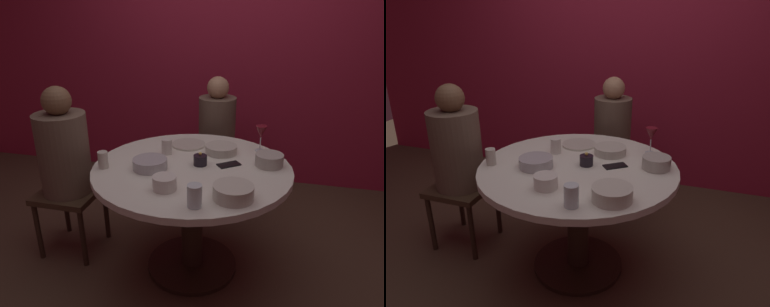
{
  "view_description": "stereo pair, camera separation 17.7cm",
  "coord_description": "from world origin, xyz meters",
  "views": [
    {
      "loc": [
        0.47,
        -1.92,
        1.62
      ],
      "look_at": [
        0.0,
        0.0,
        0.83
      ],
      "focal_mm": 33.1,
      "sensor_mm": 36.0,
      "label": 1
    },
    {
      "loc": [
        0.64,
        -1.87,
        1.62
      ],
      "look_at": [
        0.0,
        0.0,
        0.83
      ],
      "focal_mm": 33.1,
      "sensor_mm": 36.0,
      "label": 2
    }
  ],
  "objects": [
    {
      "name": "candle_holder",
      "position": [
        0.05,
        0.02,
        0.78
      ],
      "size": [
        0.08,
        0.08,
        0.09
      ],
      "color": "black",
      "rests_on": "dining_table"
    },
    {
      "name": "bowl_serving_large",
      "position": [
        -0.23,
        -0.1,
        0.78
      ],
      "size": [
        0.21,
        0.21,
        0.06
      ],
      "primitive_type": "cylinder",
      "color": "#B7B7BC",
      "rests_on": "dining_table"
    },
    {
      "name": "seated_diner_left",
      "position": [
        -0.88,
        0.0,
        0.73
      ],
      "size": [
        0.4,
        0.4,
        1.19
      ],
      "rotation": [
        0.0,
        0.0,
        6.28
      ],
      "color": "#3F2D1E",
      "rests_on": "ground"
    },
    {
      "name": "ground_plane",
      "position": [
        0.0,
        0.0,
        0.0
      ],
      "size": [
        8.0,
        8.0,
        0.0
      ],
      "primitive_type": "plane",
      "color": "#4C3828"
    },
    {
      "name": "cup_near_candle",
      "position": [
        -0.21,
        0.15,
        0.8
      ],
      "size": [
        0.07,
        0.07,
        0.1
      ],
      "primitive_type": "cylinder",
      "color": "silver",
      "rests_on": "dining_table"
    },
    {
      "name": "bowl_salad_center",
      "position": [
        0.3,
        -0.35,
        0.78
      ],
      "size": [
        0.21,
        0.21,
        0.07
      ],
      "primitive_type": "cylinder",
      "color": "beige",
      "rests_on": "dining_table"
    },
    {
      "name": "seated_diner_back",
      "position": [
        0.0,
        0.89,
        0.71
      ],
      "size": [
        0.4,
        0.4,
        1.14
      ],
      "rotation": [
        0.0,
        0.0,
        4.71
      ],
      "color": "#3F2D1E",
      "rests_on": "ground"
    },
    {
      "name": "bowl_small_white",
      "position": [
        0.46,
        0.11,
        0.78
      ],
      "size": [
        0.17,
        0.17,
        0.07
      ],
      "primitive_type": "cylinder",
      "color": "#B2ADA3",
      "rests_on": "dining_table"
    },
    {
      "name": "bowl_rice_portion",
      "position": [
        0.14,
        0.25,
        0.77
      ],
      "size": [
        0.21,
        0.21,
        0.05
      ],
      "primitive_type": "cylinder",
      "color": "beige",
      "rests_on": "dining_table"
    },
    {
      "name": "back_wall",
      "position": [
        0.0,
        1.53,
        1.3
      ],
      "size": [
        6.0,
        0.1,
        2.6
      ],
      "primitive_type": "cube",
      "color": "maroon",
      "rests_on": "ground"
    },
    {
      "name": "dining_table",
      "position": [
        0.0,
        0.0,
        0.57
      ],
      "size": [
        1.21,
        1.21,
        0.75
      ],
      "color": "silver",
      "rests_on": "ground"
    },
    {
      "name": "wine_glass",
      "position": [
        0.39,
        0.35,
        0.88
      ],
      "size": [
        0.08,
        0.08,
        0.18
      ],
      "color": "silver",
      "rests_on": "dining_table"
    },
    {
      "name": "bowl_sauce_side",
      "position": [
        -0.07,
        -0.33,
        0.78
      ],
      "size": [
        0.13,
        0.13,
        0.07
      ],
      "primitive_type": "cylinder",
      "color": "silver",
      "rests_on": "dining_table"
    },
    {
      "name": "cup_by_right_diner",
      "position": [
        0.13,
        -0.47,
        0.8
      ],
      "size": [
        0.07,
        0.07,
        0.11
      ],
      "primitive_type": "cylinder",
      "color": "silver",
      "rests_on": "dining_table"
    },
    {
      "name": "cup_by_left_diner",
      "position": [
        -0.51,
        -0.15,
        0.8
      ],
      "size": [
        0.06,
        0.06,
        0.1
      ],
      "primitive_type": "cylinder",
      "color": "beige",
      "rests_on": "dining_table"
    },
    {
      "name": "cell_phone",
      "position": [
        0.22,
        0.06,
        0.75
      ],
      "size": [
        0.15,
        0.14,
        0.01
      ],
      "primitive_type": "cube",
      "rotation": [
        0.0,
        0.0,
        2.22
      ],
      "color": "black",
      "rests_on": "dining_table"
    },
    {
      "name": "dinner_plate",
      "position": [
        -0.11,
        0.34,
        0.75
      ],
      "size": [
        0.24,
        0.24,
        0.01
      ],
      "primitive_type": "cylinder",
      "color": "beige",
      "rests_on": "dining_table"
    }
  ]
}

